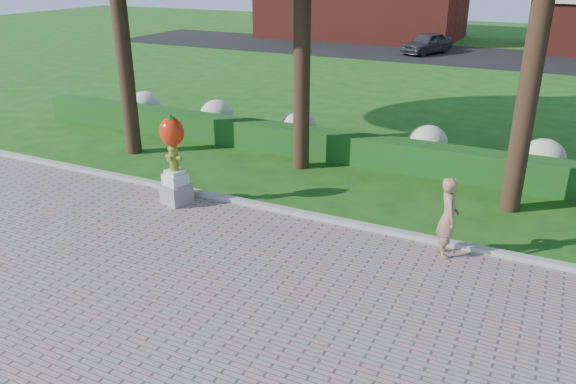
% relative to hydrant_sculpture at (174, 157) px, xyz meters
% --- Properties ---
extents(ground, '(100.00, 100.00, 0.00)m').
position_rel_hydrant_sculpture_xyz_m(ground, '(3.53, -2.40, -1.15)').
color(ground, '#1B5114').
rests_on(ground, ground).
extents(curb, '(40.00, 0.18, 0.15)m').
position_rel_hydrant_sculpture_xyz_m(curb, '(3.53, 0.60, -1.08)').
color(curb, '#ADADA5').
rests_on(curb, ground).
extents(lawn_hedge, '(24.00, 0.70, 0.80)m').
position_rel_hydrant_sculpture_xyz_m(lawn_hedge, '(3.53, 4.60, -0.75)').
color(lawn_hedge, '#164F17').
rests_on(lawn_hedge, ground).
extents(hydrangea_row, '(20.10, 1.10, 0.99)m').
position_rel_hydrant_sculpture_xyz_m(hydrangea_row, '(4.10, 5.60, -0.60)').
color(hydrangea_row, beige).
rests_on(hydrangea_row, ground).
extents(street, '(50.00, 8.00, 0.02)m').
position_rel_hydrant_sculpture_xyz_m(street, '(3.53, 25.60, -1.14)').
color(street, black).
rests_on(street, ground).
extents(hydrant_sculpture, '(0.70, 0.70, 2.10)m').
position_rel_hydrant_sculpture_xyz_m(hydrant_sculpture, '(0.00, 0.00, 0.00)').
color(hydrant_sculpture, gray).
rests_on(hydrant_sculpture, walkway).
extents(woman, '(0.55, 0.67, 1.58)m').
position_rel_hydrant_sculpture_xyz_m(woman, '(6.13, 0.20, -0.32)').
color(woman, '#9D7859').
rests_on(woman, walkway).
extents(parked_car, '(2.85, 4.03, 1.27)m').
position_rel_hydrant_sculpture_xyz_m(parked_car, '(-0.11, 25.37, -0.49)').
color(parked_car, '#3B3D42').
rests_on(parked_car, street).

